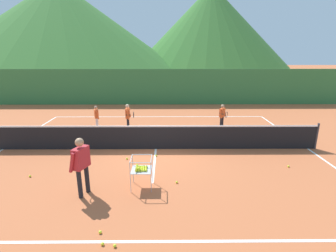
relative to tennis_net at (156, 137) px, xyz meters
name	(u,v)px	position (x,y,z in m)	size (l,w,h in m)	color
ground_plane	(156,149)	(0.00, 0.00, -0.50)	(120.00, 120.00, 0.00)	#BC6038
line_baseline_near	(146,242)	(0.00, -5.10, -0.50)	(12.12, 0.08, 0.01)	white
line_baseline_far	(159,117)	(0.00, 5.13, -0.50)	(12.12, 0.08, 0.01)	white
line_sideline_west	(3,149)	(-6.06, 0.00, -0.50)	(0.08, 10.24, 0.01)	white
line_sideline_east	(308,149)	(6.06, 0.00, -0.50)	(0.08, 10.24, 0.01)	white
line_service_center	(156,149)	(0.00, 0.00, -0.50)	(0.08, 5.44, 0.01)	white
tennis_net	(156,137)	(0.00, 0.00, 0.00)	(12.76, 0.08, 1.05)	#333338
instructor	(81,161)	(-1.81, -3.30, 0.47)	(0.47, 0.81, 1.62)	black
student_0	(96,115)	(-3.00, 2.68, 0.21)	(0.32, 0.49, 1.19)	silver
student_1	(128,115)	(-1.41, 2.40, 0.29)	(0.43, 0.62, 1.32)	black
student_2	(222,114)	(3.19, 2.73, 0.24)	(0.42, 0.68, 1.22)	black
ball_cart	(141,169)	(-0.30, -2.93, 0.09)	(0.58, 0.58, 0.90)	#B7B7BC
tennis_ball_0	(100,232)	(-1.00, -4.85, -0.47)	(0.07, 0.07, 0.07)	yellow
tennis_ball_1	(177,182)	(0.72, -2.72, -0.47)	(0.07, 0.07, 0.07)	yellow
tennis_ball_2	(156,156)	(0.04, -0.74, -0.47)	(0.07, 0.07, 0.07)	yellow
tennis_ball_3	(103,244)	(-0.87, -5.20, -0.47)	(0.07, 0.07, 0.07)	yellow
tennis_ball_4	(288,166)	(4.51, -1.68, -0.47)	(0.07, 0.07, 0.07)	yellow
tennis_ball_7	(115,246)	(-0.62, -5.25, -0.47)	(0.07, 0.07, 0.07)	yellow
tennis_ball_8	(127,159)	(-1.00, -1.01, -0.47)	(0.07, 0.07, 0.07)	yellow
tennis_ball_9	(30,176)	(-3.80, -2.30, -0.47)	(0.07, 0.07, 0.07)	yellow
windscreen_fence	(160,87)	(0.00, 8.72, 0.76)	(26.67, 0.08, 2.52)	#33753D
hill_0	(61,26)	(-21.33, 47.17, 8.12)	(49.39, 49.39, 17.23)	#38702D
hill_1	(210,27)	(10.82, 54.14, 8.47)	(36.22, 36.22, 17.94)	#38702D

